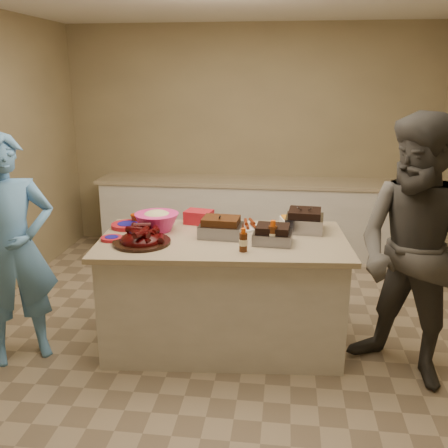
# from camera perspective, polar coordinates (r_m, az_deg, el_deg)

# --- Properties ---
(room) EXTENTS (4.50, 5.00, 2.70)m
(room) POSITION_cam_1_polar(r_m,az_deg,el_deg) (4.26, 0.10, -12.98)
(room) COLOR #96855F
(room) RESTS_ON ground
(back_counter) EXTENTS (3.60, 0.64, 0.90)m
(back_counter) POSITION_cam_1_polar(r_m,az_deg,el_deg) (6.12, 2.62, 0.94)
(back_counter) COLOR silver
(back_counter) RESTS_ON ground
(island) EXTENTS (1.97, 1.15, 0.90)m
(island) POSITION_cam_1_polar(r_m,az_deg,el_deg) (4.21, -0.09, -13.32)
(island) COLOR silver
(island) RESTS_ON ground
(rib_platter) EXTENTS (0.50, 0.50, 0.17)m
(rib_platter) POSITION_cam_1_polar(r_m,az_deg,el_deg) (3.78, -9.37, -2.21)
(rib_platter) COLOR #380304
(rib_platter) RESTS_ON island
(pulled_pork_tray) EXTENTS (0.34, 0.27, 0.10)m
(pulled_pork_tray) POSITION_cam_1_polar(r_m,az_deg,el_deg) (3.89, -0.34, -1.42)
(pulled_pork_tray) COLOR #47230F
(pulled_pork_tray) RESTS_ON island
(brisket_tray) EXTENTS (0.30, 0.25, 0.08)m
(brisket_tray) POSITION_cam_1_polar(r_m,az_deg,el_deg) (3.76, 5.55, -2.16)
(brisket_tray) COLOR black
(brisket_tray) RESTS_ON island
(roasting_pan) EXTENTS (0.32, 0.32, 0.12)m
(roasting_pan) POSITION_cam_1_polar(r_m,az_deg,el_deg) (4.09, 9.13, -0.72)
(roasting_pan) COLOR gray
(roasting_pan) RESTS_ON island
(coleslaw_bowl) EXTENTS (0.38, 0.38, 0.24)m
(coleslaw_bowl) POSITION_cam_1_polar(r_m,az_deg,el_deg) (4.07, -7.64, -0.73)
(coleslaw_bowl) COLOR #E22A83
(coleslaw_bowl) RESTS_ON island
(sausage_plate) EXTENTS (0.39, 0.39, 0.05)m
(sausage_plate) POSITION_cam_1_polar(r_m,az_deg,el_deg) (4.11, 1.79, -0.42)
(sausage_plate) COLOR silver
(sausage_plate) RESTS_ON island
(mac_cheese_dish) EXTENTS (0.31, 0.25, 0.07)m
(mac_cheese_dish) POSITION_cam_1_polar(r_m,az_deg,el_deg) (4.24, 8.35, -0.06)
(mac_cheese_dish) COLOR orange
(mac_cheese_dish) RESTS_ON island
(bbq_bottle_a) EXTENTS (0.06, 0.06, 0.17)m
(bbq_bottle_a) POSITION_cam_1_polar(r_m,az_deg,el_deg) (3.57, 2.21, -3.13)
(bbq_bottle_a) COLOR #3F1C09
(bbq_bottle_a) RESTS_ON island
(bbq_bottle_b) EXTENTS (0.07, 0.07, 0.20)m
(bbq_bottle_b) POSITION_cam_1_polar(r_m,az_deg,el_deg) (3.69, 5.55, -2.53)
(bbq_bottle_b) COLOR #3F1C09
(bbq_bottle_b) RESTS_ON island
(mustard_bottle) EXTENTS (0.05, 0.05, 0.12)m
(mustard_bottle) POSITION_cam_1_polar(r_m,az_deg,el_deg) (3.89, -2.10, -1.44)
(mustard_bottle) COLOR #DBBE08
(mustard_bottle) RESTS_ON island
(sauce_bowl) EXTENTS (0.15, 0.06, 0.15)m
(sauce_bowl) POSITION_cam_1_polar(r_m,az_deg,el_deg) (4.09, 0.06, -0.49)
(sauce_bowl) COLOR silver
(sauce_bowl) RESTS_ON island
(plate_stack_large) EXTENTS (0.29, 0.29, 0.03)m
(plate_stack_large) POSITION_cam_1_polar(r_m,az_deg,el_deg) (4.20, -10.94, -0.37)
(plate_stack_large) COLOR #A61721
(plate_stack_large) RESTS_ON island
(plate_stack_small) EXTENTS (0.18, 0.18, 0.02)m
(plate_stack_small) POSITION_cam_1_polar(r_m,az_deg,el_deg) (3.90, -12.70, -1.78)
(plate_stack_small) COLOR #A61721
(plate_stack_small) RESTS_ON island
(plastic_cup) EXTENTS (0.10, 0.09, 0.09)m
(plastic_cup) POSITION_cam_1_polar(r_m,az_deg,el_deg) (4.28, -9.99, 0.00)
(plastic_cup) COLOR #AF3C09
(plastic_cup) RESTS_ON island
(basket_stack) EXTENTS (0.25, 0.21, 0.11)m
(basket_stack) POSITION_cam_1_polar(r_m,az_deg,el_deg) (4.24, -2.88, 0.09)
(basket_stack) COLOR #A61721
(basket_stack) RESTS_ON island
(guest_blue) EXTENTS (1.54, 1.78, 0.42)m
(guest_blue) POSITION_cam_1_polar(r_m,az_deg,el_deg) (4.33, -21.73, -13.73)
(guest_blue) COLOR #568FC8
(guest_blue) RESTS_ON ground
(guest_gray) EXTENTS (1.90, 2.05, 0.71)m
(guest_gray) POSITION_cam_1_polar(r_m,az_deg,el_deg) (4.03, 19.87, -15.92)
(guest_gray) COLOR #4C4945
(guest_gray) RESTS_ON ground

